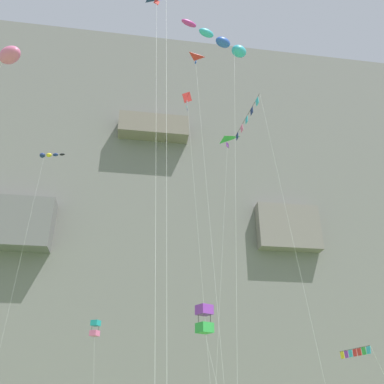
# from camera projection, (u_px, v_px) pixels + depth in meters

# --- Properties ---
(cliff_face) EXTENTS (180.00, 34.60, 69.95)m
(cliff_face) POSITION_uv_depth(u_px,v_px,m) (146.00, 226.00, 81.97)
(cliff_face) COLOR slate
(cliff_face) RESTS_ON ground
(kite_delta_far_left) EXTENTS (1.50, 7.02, 30.22)m
(kite_delta_far_left) POSITION_uv_depth(u_px,v_px,m) (162.00, 10.00, 30.41)
(kite_delta_far_left) COLOR navy
(kite_delta_far_left) RESTS_ON ground
(kite_windsock_high_right) EXTENTS (6.17, 4.54, 30.86)m
(kite_windsock_high_right) POSITION_uv_depth(u_px,v_px,m) (224.00, 43.00, 34.64)
(kite_windsock_high_right) COLOR #38B2D1
(kite_windsock_high_right) RESTS_ON ground
(kite_box_high_left) EXTENTS (1.55, 2.26, 11.06)m
(kite_box_high_left) POSITION_uv_depth(u_px,v_px,m) (95.00, 328.00, 41.80)
(kite_box_high_left) COLOR teal
(kite_box_high_left) RESTS_ON ground
(kite_banner_high_center) EXTENTS (2.40, 8.78, 26.60)m
(kite_banner_high_center) POSITION_uv_depth(u_px,v_px,m) (249.00, 127.00, 36.67)
(kite_banner_high_center) COLOR black
(kite_banner_high_center) RESTS_ON ground
(kite_box_mid_center) EXTENTS (2.08, 2.53, 9.43)m
(kite_box_mid_center) POSITION_uv_depth(u_px,v_px,m) (204.00, 319.00, 27.84)
(kite_box_mid_center) COLOR purple
(kite_box_mid_center) RESTS_ON ground
(kite_diamond_upper_right) EXTENTS (2.45, 2.90, 32.96)m
(kite_diamond_upper_right) POSITION_uv_depth(u_px,v_px,m) (188.00, 114.00, 42.37)
(kite_diamond_upper_right) COLOR red
(kite_diamond_upper_right) RESTS_ON ground
(kite_delta_near_cliff) EXTENTS (2.09, 5.53, 34.70)m
(kite_delta_near_cliff) POSITION_uv_depth(u_px,v_px,m) (195.00, 76.00, 41.52)
(kite_delta_near_cliff) COLOR red
(kite_delta_near_cliff) RESTS_ON ground
(kite_windsock_far_right) EXTENTS (2.95, 1.66, 28.66)m
(kite_windsock_far_right) POSITION_uv_depth(u_px,v_px,m) (48.00, 156.00, 46.41)
(kite_windsock_far_right) COLOR navy
(kite_windsock_far_right) RESTS_ON ground
(kite_banner_upper_mid) EXTENTS (2.44, 2.81, 6.05)m
(kite_banner_upper_mid) POSITION_uv_depth(u_px,v_px,m) (359.00, 359.00, 21.93)
(kite_banner_upper_mid) COLOR black
(kite_banner_upper_mid) RESTS_ON ground
(kite_delta_low_left) EXTENTS (3.32, 2.31, 28.19)m
(kite_delta_low_left) POSITION_uv_depth(u_px,v_px,m) (225.00, 145.00, 43.26)
(kite_delta_low_left) COLOR green
(kite_delta_low_left) RESTS_ON ground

